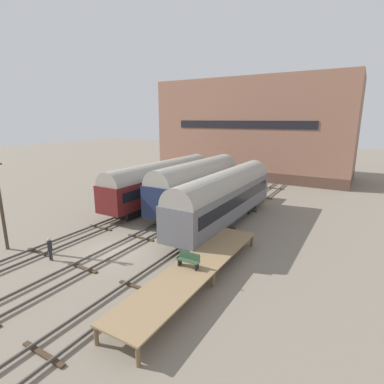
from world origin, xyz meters
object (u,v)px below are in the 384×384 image
(train_car_navy, at_px, (197,182))
(bench, at_px, (189,259))
(person_worker, at_px, (50,247))
(train_car_maroon, at_px, (162,180))
(train_car_grey, at_px, (225,195))
(utility_pole, at_px, (0,200))

(train_car_navy, xyz_separation_m, bench, (7.03, -13.46, -1.52))
(train_car_navy, height_order, bench, train_car_navy)
(train_car_navy, xyz_separation_m, person_worker, (-2.86, -15.85, -2.04))
(train_car_maroon, relative_size, person_worker, 10.41)
(train_car_navy, bearing_deg, person_worker, -100.25)
(train_car_grey, xyz_separation_m, utility_pole, (-12.16, -13.20, 0.99))
(bench, height_order, person_worker, bench)
(person_worker, xyz_separation_m, utility_pole, (-4.59, -0.49, 2.92))
(utility_pole, bearing_deg, train_car_navy, 65.46)
(train_car_grey, distance_m, person_worker, 14.92)
(train_car_maroon, relative_size, bench, 12.52)
(utility_pole, bearing_deg, train_car_maroon, 80.44)
(train_car_maroon, xyz_separation_m, utility_pole, (-2.76, -16.36, 1.08))
(train_car_navy, distance_m, train_car_maroon, 4.70)
(train_car_navy, relative_size, train_car_maroon, 0.86)
(train_car_grey, distance_m, utility_pole, 17.97)
(bench, bearing_deg, train_car_navy, 117.58)
(train_car_grey, bearing_deg, person_worker, -120.76)
(bench, height_order, utility_pole, utility_pole)
(person_worker, height_order, utility_pole, utility_pole)
(train_car_navy, distance_m, person_worker, 16.23)
(train_car_grey, bearing_deg, train_car_navy, 146.28)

